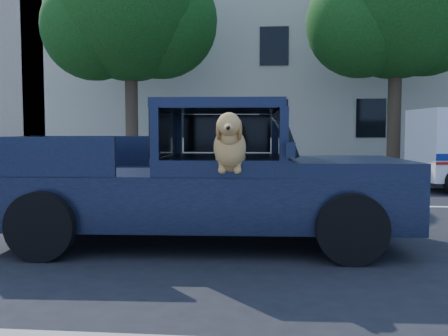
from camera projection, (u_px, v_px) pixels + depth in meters
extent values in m
plane|color=black|center=(214.00, 236.00, 7.79)|extent=(120.00, 120.00, 0.00)
cube|color=gray|center=(244.00, 178.00, 16.92)|extent=(60.00, 4.00, 0.15)
cylinder|color=#332619|center=(132.00, 116.00, 17.54)|extent=(0.44, 0.44, 4.40)
sphere|color=black|center=(130.00, 6.00, 17.27)|extent=(5.20, 5.20, 5.20)
sphere|color=black|center=(94.00, 28.00, 17.14)|extent=(3.60, 3.60, 3.60)
sphere|color=black|center=(161.00, 22.00, 17.51)|extent=(4.00, 4.00, 4.00)
cylinder|color=#332619|center=(394.00, 115.00, 16.71)|extent=(0.44, 0.44, 4.40)
sphere|color=black|center=(361.00, 23.00, 16.31)|extent=(3.60, 3.60, 3.60)
sphere|color=black|center=(425.00, 16.00, 16.68)|extent=(4.00, 4.00, 4.00)
cube|color=#B7AE97|center=(316.00, 71.00, 23.58)|extent=(26.00, 6.00, 9.00)
cube|color=black|center=(203.00, 195.00, 7.26)|extent=(5.80, 2.44, 0.73)
cube|color=black|center=(344.00, 165.00, 7.12)|extent=(1.74, 2.27, 0.18)
cube|color=black|center=(221.00, 107.00, 7.15)|extent=(1.79, 2.18, 0.13)
cube|color=black|center=(283.00, 134.00, 7.13)|extent=(0.36, 1.90, 0.62)
cube|color=black|center=(236.00, 185.00, 6.72)|extent=(0.63, 0.63, 0.42)
cube|color=black|center=(291.00, 150.00, 5.78)|extent=(0.11, 0.06, 0.18)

